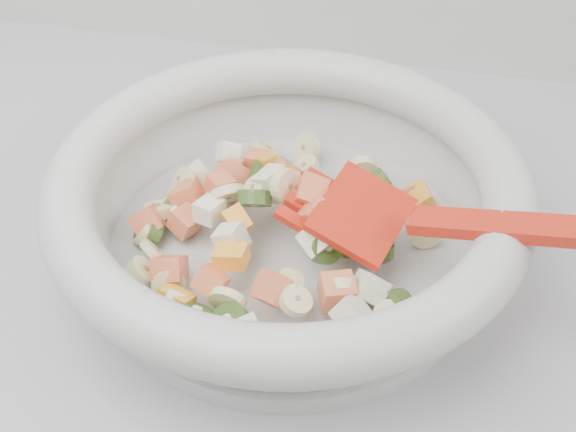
# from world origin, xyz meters

# --- Properties ---
(mixing_bowl) EXTENTS (0.50, 0.36, 0.14)m
(mixing_bowl) POSITION_xyz_m (-0.08, 1.41, 0.95)
(mixing_bowl) COLOR silver
(mixing_bowl) RESTS_ON counter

